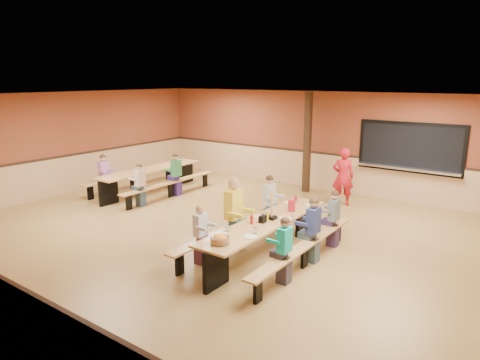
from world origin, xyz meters
The scene contains 23 objects.
ground centered at (0.00, 0.00, 0.00)m, with size 12.00×12.00×0.00m, color olive.
room_envelope centered at (0.00, 0.00, 0.69)m, with size 12.04×10.04×3.02m.
kitchen_pass_through centered at (2.60, 4.96, 1.49)m, with size 2.78×0.28×1.38m.
structural_post centered at (-0.20, 4.40, 1.50)m, with size 0.18×0.18×3.00m, color black.
cafeteria_table_main centered at (1.43, -0.46, 0.53)m, with size 1.91×3.70×0.74m.
cafeteria_table_second centered at (-3.95, 1.56, 0.53)m, with size 1.91×3.70×0.74m.
seated_child_white_left centered at (0.61, -1.43, 0.57)m, with size 0.33×0.27×1.13m, color silver, non-canonical shape.
seated_adult_yellow centered at (0.61, -0.40, 0.72)m, with size 0.48×0.39×1.44m, color yellow, non-canonical shape.
seated_child_grey_left centered at (0.61, 0.97, 0.61)m, with size 0.38×0.31×1.23m, color silver, non-canonical shape.
seated_child_teal_right centered at (2.26, -1.21, 0.58)m, with size 0.34×0.28×1.15m, color #12AEA1, non-canonical shape.
seated_child_navy_right centered at (2.26, -0.14, 0.62)m, with size 0.39×0.32×1.25m, color navy, non-canonical shape.
seated_child_char_right centered at (2.26, 0.80, 0.58)m, with size 0.35×0.28×1.16m, color #565F61, non-canonical shape.
seated_child_purple_sec centered at (-4.78, 0.52, 0.61)m, with size 0.37×0.31×1.22m, color #A0669D, non-canonical shape.
seated_child_green_sec centered at (-3.13, 1.81, 0.62)m, with size 0.38×0.31×1.24m, color #32794A, non-canonical shape.
seated_child_tan_sec centered at (-3.13, 0.42, 0.58)m, with size 0.35×0.28×1.16m, color #BFAA97, non-canonical shape.
standing_woman centered at (1.25, 3.71, 0.79)m, with size 0.57×0.38×1.57m, color red.
punch_pitcher centered at (1.53, 0.34, 0.85)m, with size 0.16×0.16×0.22m, color #B1172B.
chip_bowl centered at (1.43, -1.90, 0.81)m, with size 0.32×0.32×0.15m, color orange, non-canonical shape.
napkin_dispenser centered at (1.43, -0.60, 0.80)m, with size 0.10×0.14×0.13m, color black.
condiment_mustard centered at (1.43, -0.44, 0.82)m, with size 0.06×0.06×0.17m, color yellow.
condiment_ketchup centered at (1.31, -0.79, 0.82)m, with size 0.06×0.06×0.17m, color #B2140F.
table_paddle centered at (1.47, -0.33, 0.88)m, with size 0.16×0.16×0.56m.
place_settings centered at (1.43, -0.46, 0.80)m, with size 0.65×3.30×0.11m, color beige, non-canonical shape.
Camera 1 is at (5.53, -7.06, 3.40)m, focal length 32.00 mm.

